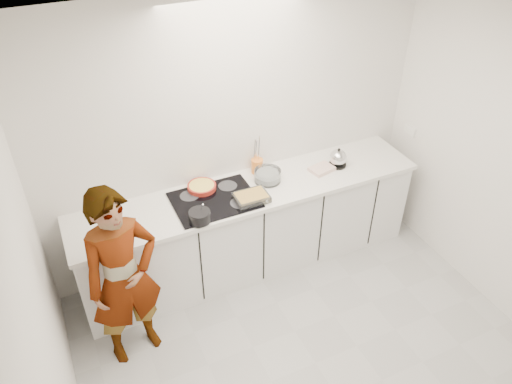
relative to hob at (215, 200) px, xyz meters
name	(u,v)px	position (x,y,z in m)	size (l,w,h in m)	color
floor	(316,363)	(0.35, -1.26, -0.92)	(3.60, 3.20, 0.00)	#AEAEAE
ceiling	(352,54)	(0.35, -1.26, 1.68)	(3.60, 3.20, 0.00)	white
wall_back	(235,135)	(0.35, 0.34, 0.38)	(3.60, 0.00, 2.60)	white
wall_left	(43,339)	(-1.45, -1.26, 0.38)	(0.00, 3.20, 2.60)	white
base_cabinets	(251,230)	(0.35, 0.02, -0.48)	(3.20, 0.58, 0.87)	white
countertop	(250,191)	(0.35, 0.02, -0.03)	(3.24, 0.64, 0.04)	white
hob	(215,200)	(0.00, 0.00, 0.00)	(0.72, 0.54, 0.01)	black
tart_dish	(202,187)	(-0.05, 0.19, 0.03)	(0.28, 0.28, 0.04)	#A2261B
saucepan	(200,216)	(-0.21, -0.23, 0.06)	(0.21, 0.21, 0.17)	black
baking_dish	(251,197)	(0.29, -0.14, 0.04)	(0.29, 0.22, 0.06)	silver
mixing_bowl	(268,176)	(0.55, 0.08, 0.05)	(0.31, 0.31, 0.11)	silver
tea_towel	(322,169)	(1.09, 0.02, 0.01)	(0.22, 0.16, 0.04)	white
kettle	(338,158)	(1.27, 0.03, 0.07)	(0.20, 0.20, 0.19)	black
utensil_crock	(257,166)	(0.52, 0.25, 0.06)	(0.11, 0.11, 0.14)	orange
cook	(124,278)	(-0.92, -0.48, -0.12)	(0.58, 0.38, 1.60)	white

